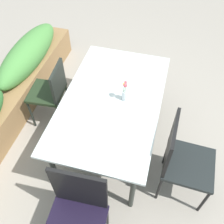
% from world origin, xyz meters
% --- Properties ---
extents(ground_plane, '(12.00, 12.00, 0.00)m').
position_xyz_m(ground_plane, '(0.00, 0.00, 0.00)').
color(ground_plane, gray).
extents(dining_table, '(1.69, 1.02, 0.78)m').
position_xyz_m(dining_table, '(0.10, -0.07, 0.72)').
color(dining_table, silver).
rests_on(dining_table, ground).
extents(chair_near_left, '(0.51, 0.51, 0.99)m').
position_xyz_m(chair_near_left, '(-0.28, -0.87, 0.56)').
color(chair_near_left, black).
rests_on(chair_near_left, ground).
extents(chair_far_side, '(0.44, 0.44, 0.89)m').
position_xyz_m(chair_far_side, '(0.27, 0.75, 0.53)').
color(chair_far_side, black).
rests_on(chair_far_side, ground).
extents(chair_end_left, '(0.52, 0.52, 0.98)m').
position_xyz_m(chair_end_left, '(-1.03, -0.06, 0.53)').
color(chair_end_left, black).
rests_on(chair_end_left, ground).
extents(flower_vase, '(0.07, 0.06, 0.25)m').
position_xyz_m(flower_vase, '(0.13, -0.19, 0.88)').
color(flower_vase, silver).
rests_on(flower_vase, dining_table).
extents(planter_box, '(3.32, 0.46, 0.73)m').
position_xyz_m(planter_box, '(0.13, 1.37, 0.34)').
color(planter_box, olive).
rests_on(planter_box, ground).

